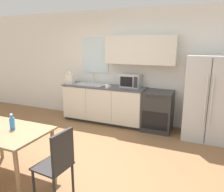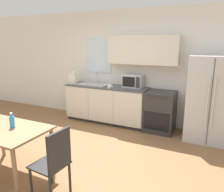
# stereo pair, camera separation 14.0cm
# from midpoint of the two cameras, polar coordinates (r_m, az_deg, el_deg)

# --- Properties ---
(ground_plane) EXTENTS (12.00, 12.00, 0.00)m
(ground_plane) POSITION_cam_midpoint_polar(r_m,az_deg,el_deg) (3.83, -9.75, -16.81)
(ground_plane) COLOR olive
(wall_back) EXTENTS (12.00, 0.38, 2.70)m
(wall_back) POSITION_cam_midpoint_polar(r_m,az_deg,el_deg) (5.32, 3.39, 8.10)
(wall_back) COLOR silver
(wall_back) RESTS_ON ground_plane
(kitchen_counter) EXTENTS (2.05, 0.62, 0.92)m
(kitchen_counter) POSITION_cam_midpoint_polar(r_m,az_deg,el_deg) (5.42, -2.85, -2.04)
(kitchen_counter) COLOR #333333
(kitchen_counter) RESTS_ON ground_plane
(oven_range) EXTENTS (0.63, 0.63, 0.90)m
(oven_range) POSITION_cam_midpoint_polar(r_m,az_deg,el_deg) (5.00, 11.07, -3.85)
(oven_range) COLOR #2D2D2D
(oven_range) RESTS_ON ground_plane
(refrigerator) EXTENTS (0.88, 0.73, 1.70)m
(refrigerator) POSITION_cam_midpoint_polar(r_m,az_deg,el_deg) (4.76, 23.07, -0.57)
(refrigerator) COLOR silver
(refrigerator) RESTS_ON ground_plane
(kitchen_sink) EXTENTS (0.75, 0.44, 0.27)m
(kitchen_sink) POSITION_cam_midpoint_polar(r_m,az_deg,el_deg) (5.49, -6.30, 3.11)
(kitchen_sink) COLOR #B7BABC
(kitchen_sink) RESTS_ON kitchen_counter
(microwave) EXTENTS (0.46, 0.34, 0.31)m
(microwave) POSITION_cam_midpoint_polar(r_m,az_deg,el_deg) (5.13, 4.18, 4.01)
(microwave) COLOR #B7BABC
(microwave) RESTS_ON kitchen_counter
(coffee_mug) EXTENTS (0.12, 0.09, 0.09)m
(coffee_mug) POSITION_cam_midpoint_polar(r_m,az_deg,el_deg) (5.04, -1.98, 2.57)
(coffee_mug) COLOR white
(coffee_mug) RESTS_ON kitchen_counter
(grocery_bag_0) EXTENTS (0.20, 0.17, 0.32)m
(grocery_bag_0) POSITION_cam_midpoint_polar(r_m,az_deg,el_deg) (5.64, -11.58, 4.53)
(grocery_bag_0) COLOR silver
(grocery_bag_0) RESTS_ON kitchen_counter
(dining_table) EXTENTS (1.23, 0.81, 0.74)m
(dining_table) POSITION_cam_midpoint_polar(r_m,az_deg,el_deg) (3.55, -27.18, -9.36)
(dining_table) COLOR #997551
(dining_table) RESTS_ON ground_plane
(dining_chair_side) EXTENTS (0.43, 0.43, 0.93)m
(dining_chair_side) POSITION_cam_midpoint_polar(r_m,az_deg,el_deg) (2.87, -15.30, -16.02)
(dining_chair_side) COLOR #282828
(dining_chair_side) RESTS_ON ground_plane
(drink_bottle) EXTENTS (0.07, 0.07, 0.23)m
(drink_bottle) POSITION_cam_midpoint_polar(r_m,az_deg,el_deg) (3.46, -25.71, -6.37)
(drink_bottle) COLOR #338CD8
(drink_bottle) RESTS_ON dining_table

